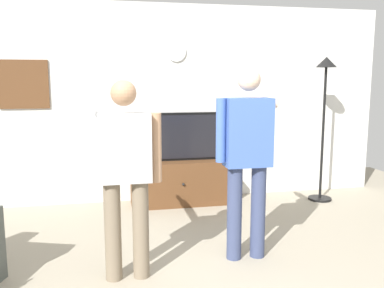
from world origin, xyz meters
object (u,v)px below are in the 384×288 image
at_px(wall_clock, 176,52).
at_px(person_standing_nearer_couch, 247,152).
at_px(person_standing_nearer_lamp, 125,168).
at_px(framed_picture, 24,84).
at_px(tv_stand, 180,182).
at_px(floor_lamp, 325,99).
at_px(television, 180,137).

height_order(wall_clock, person_standing_nearer_couch, wall_clock).
bearing_deg(person_standing_nearer_lamp, framed_picture, 116.87).
relative_size(framed_picture, person_standing_nearer_couch, 0.35).
xyz_separation_m(tv_stand, floor_lamp, (1.97, -0.21, 1.12)).
bearing_deg(television, framed_picture, 172.86).
bearing_deg(tv_stand, wall_clock, 90.00).
xyz_separation_m(tv_stand, framed_picture, (-1.98, 0.30, 1.32)).
height_order(wall_clock, floor_lamp, wall_clock).
relative_size(tv_stand, person_standing_nearer_couch, 0.74).
bearing_deg(television, person_standing_nearer_lamp, -111.84).
bearing_deg(wall_clock, television, -90.00).
distance_m(wall_clock, person_standing_nearer_couch, 2.36).
distance_m(television, person_standing_nearer_lamp, 2.21).
height_order(tv_stand, person_standing_nearer_lamp, person_standing_nearer_lamp).
height_order(person_standing_nearer_lamp, person_standing_nearer_couch, person_standing_nearer_couch).
xyz_separation_m(floor_lamp, person_standing_nearer_lamp, (-2.79, -1.79, -0.46)).
xyz_separation_m(framed_picture, floor_lamp, (3.95, -0.50, -0.20)).
distance_m(television, person_standing_nearer_couch, 1.89).
relative_size(floor_lamp, person_standing_nearer_lamp, 1.18).
height_order(tv_stand, floor_lamp, floor_lamp).
distance_m(framed_picture, person_standing_nearer_couch, 3.17).
xyz_separation_m(wall_clock, person_standing_nearer_lamp, (-0.82, -2.29, -1.10)).
relative_size(framed_picture, floor_lamp, 0.31).
distance_m(tv_stand, television, 0.63).
distance_m(floor_lamp, person_standing_nearer_lamp, 3.35).
xyz_separation_m(television, wall_clock, (0.00, 0.24, 1.14)).
bearing_deg(person_standing_nearer_couch, television, 99.40).
bearing_deg(tv_stand, floor_lamp, -5.98).
distance_m(tv_stand, person_standing_nearer_couch, 1.98).
distance_m(wall_clock, floor_lamp, 2.13).
relative_size(wall_clock, person_standing_nearer_lamp, 0.16).
xyz_separation_m(television, floor_lamp, (1.97, -0.25, 0.50)).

